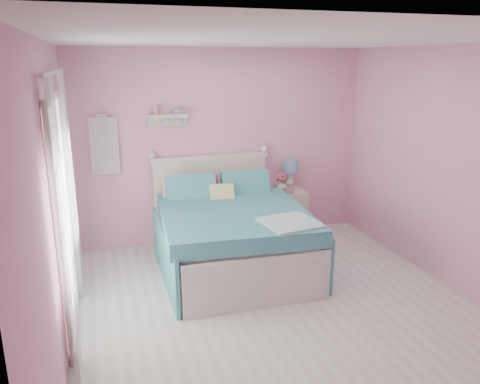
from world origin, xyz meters
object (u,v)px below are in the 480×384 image
nightstand (287,213)px  table_lamp (290,168)px  bed (231,236)px  vase (282,185)px  teacup (289,191)px

nightstand → table_lamp: size_ratio=1.57×
bed → vase: bed is taller
bed → teacup: bearing=36.5°
nightstand → table_lamp: (0.07, 0.10, 0.63)m
bed → nightstand: size_ratio=3.19×
table_lamp → vase: bearing=-150.9°
table_lamp → vase: size_ratio=2.64×
teacup → nightstand: bearing=75.0°
table_lamp → teacup: bearing=-114.0°
bed → table_lamp: 1.55m
teacup → bed: bearing=-147.5°
bed → vase: size_ratio=13.17×
bed → table_lamp: bearing=42.3°
bed → table_lamp: bed is taller
bed → nightstand: 1.33m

